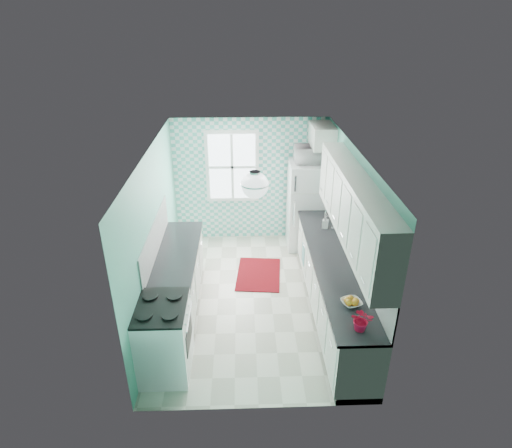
{
  "coord_description": "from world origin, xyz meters",
  "views": [
    {
      "loc": [
        -0.16,
        -5.8,
        4.28
      ],
      "look_at": [
        0.05,
        0.25,
        1.25
      ],
      "focal_mm": 30.0,
      "sensor_mm": 36.0,
      "label": 1
    }
  ],
  "objects_px": {
    "fruit_bowl": "(351,303)",
    "potted_plant": "(362,320)",
    "microwave": "(311,154)",
    "ceiling_light": "(255,185)",
    "sink": "(323,231)",
    "fridge": "(308,205)",
    "stove": "(164,337)"
  },
  "relations": [
    {
      "from": "stove",
      "to": "potted_plant",
      "type": "height_order",
      "value": "potted_plant"
    },
    {
      "from": "potted_plant",
      "to": "microwave",
      "type": "relative_size",
      "value": 0.49
    },
    {
      "from": "ceiling_light",
      "to": "sink",
      "type": "relative_size",
      "value": 0.66
    },
    {
      "from": "stove",
      "to": "potted_plant",
      "type": "xyz_separation_m",
      "value": [
        2.4,
        -0.43,
        0.56
      ]
    },
    {
      "from": "sink",
      "to": "potted_plant",
      "type": "height_order",
      "value": "sink"
    },
    {
      "from": "fridge",
      "to": "stove",
      "type": "distance_m",
      "value": 4.03
    },
    {
      "from": "fruit_bowl",
      "to": "microwave",
      "type": "bearing_deg",
      "value": 91.59
    },
    {
      "from": "sink",
      "to": "microwave",
      "type": "height_order",
      "value": "microwave"
    },
    {
      "from": "fridge",
      "to": "microwave",
      "type": "height_order",
      "value": "microwave"
    },
    {
      "from": "potted_plant",
      "to": "microwave",
      "type": "height_order",
      "value": "microwave"
    },
    {
      "from": "fruit_bowl",
      "to": "microwave",
      "type": "relative_size",
      "value": 0.43
    },
    {
      "from": "sink",
      "to": "microwave",
      "type": "xyz_separation_m",
      "value": [
        -0.09,
        1.2,
        0.97
      ]
    },
    {
      "from": "fridge",
      "to": "sink",
      "type": "relative_size",
      "value": 3.27
    },
    {
      "from": "stove",
      "to": "fruit_bowl",
      "type": "height_order",
      "value": "stove"
    },
    {
      "from": "ceiling_light",
      "to": "stove",
      "type": "relative_size",
      "value": 0.35
    },
    {
      "from": "ceiling_light",
      "to": "stove",
      "type": "xyz_separation_m",
      "value": [
        -1.2,
        -0.7,
        -1.8
      ]
    },
    {
      "from": "ceiling_light",
      "to": "microwave",
      "type": "relative_size",
      "value": 0.6
    },
    {
      "from": "ceiling_light",
      "to": "potted_plant",
      "type": "xyz_separation_m",
      "value": [
        1.2,
        -1.13,
        -1.24
      ]
    },
    {
      "from": "stove",
      "to": "sink",
      "type": "relative_size",
      "value": 1.87
    },
    {
      "from": "fruit_bowl",
      "to": "potted_plant",
      "type": "height_order",
      "value": "potted_plant"
    },
    {
      "from": "fridge",
      "to": "potted_plant",
      "type": "bearing_deg",
      "value": -91.23
    },
    {
      "from": "microwave",
      "to": "sink",
      "type": "bearing_deg",
      "value": 93.49
    },
    {
      "from": "ceiling_light",
      "to": "fruit_bowl",
      "type": "height_order",
      "value": "ceiling_light"
    },
    {
      "from": "fruit_bowl",
      "to": "microwave",
      "type": "xyz_separation_m",
      "value": [
        -0.09,
        3.24,
        0.93
      ]
    },
    {
      "from": "stove",
      "to": "microwave",
      "type": "bearing_deg",
      "value": 57.85
    },
    {
      "from": "ceiling_light",
      "to": "fruit_bowl",
      "type": "xyz_separation_m",
      "value": [
        1.2,
        -0.66,
        -1.35
      ]
    },
    {
      "from": "fridge",
      "to": "fruit_bowl",
      "type": "bearing_deg",
      "value": -91.02
    },
    {
      "from": "ceiling_light",
      "to": "sink",
      "type": "distance_m",
      "value": 2.3
    },
    {
      "from": "fridge",
      "to": "potted_plant",
      "type": "height_order",
      "value": "fridge"
    },
    {
      "from": "ceiling_light",
      "to": "stove",
      "type": "bearing_deg",
      "value": -149.59
    },
    {
      "from": "fruit_bowl",
      "to": "stove",
      "type": "bearing_deg",
      "value": -179.0
    },
    {
      "from": "fridge",
      "to": "stove",
      "type": "height_order",
      "value": "fridge"
    }
  ]
}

